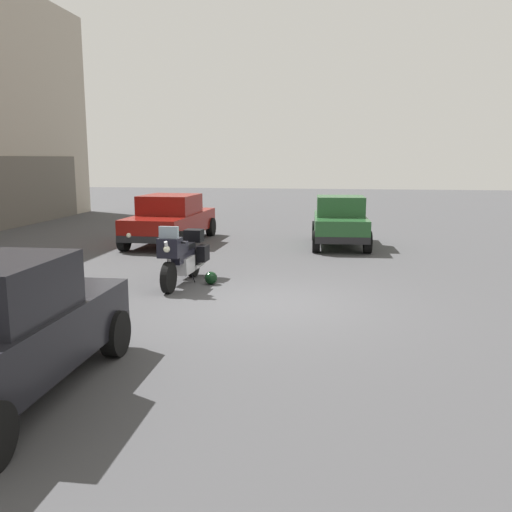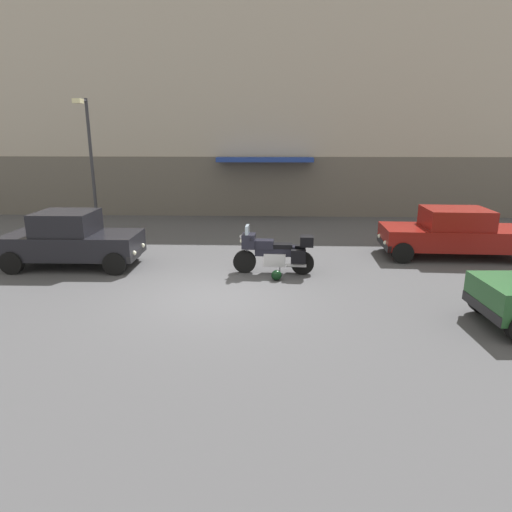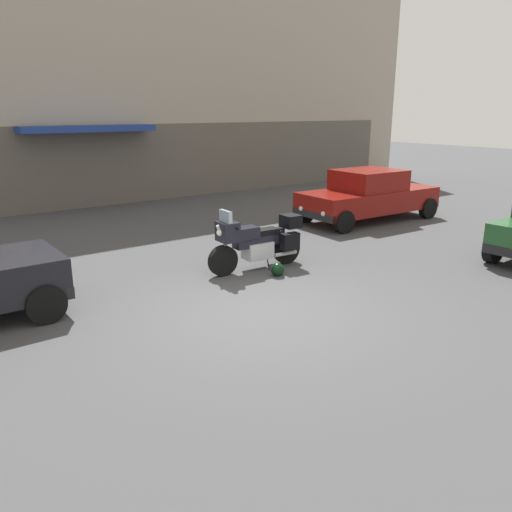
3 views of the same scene
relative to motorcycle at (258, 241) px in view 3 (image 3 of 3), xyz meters
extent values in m
plane|color=#424244|center=(-1.43, -2.01, -0.62)|extent=(80.00, 80.00, 0.00)
cube|color=#A89E8E|center=(-1.43, 10.52, 4.13)|extent=(34.09, 2.40, 9.51)
cube|color=#5C564E|center=(-1.43, 9.30, 0.78)|extent=(30.68, 0.12, 2.80)
cube|color=navy|center=(-0.45, 8.87, 2.08)|extent=(4.40, 1.10, 0.20)
cylinder|color=black|center=(-0.85, 0.05, -0.30)|extent=(0.65, 0.18, 0.64)
cylinder|color=black|center=(0.76, -0.04, -0.30)|extent=(0.65, 0.18, 0.64)
cylinder|color=#B7B7BC|center=(-0.83, 0.05, 0.13)|extent=(0.33, 0.09, 0.68)
cube|color=#B7B7BC|center=(-0.01, 0.00, -0.20)|extent=(0.62, 0.43, 0.36)
cube|color=black|center=(-0.01, 0.00, 0.04)|extent=(1.11, 0.34, 0.28)
cube|color=black|center=(-0.30, 0.02, 0.22)|extent=(0.54, 0.37, 0.24)
cube|color=black|center=(0.19, -0.01, 0.18)|extent=(0.58, 0.33, 0.12)
cube|color=black|center=(-0.73, 0.04, 0.30)|extent=(0.38, 0.46, 0.40)
cube|color=#8C9EAD|center=(-0.77, 0.04, 0.60)|extent=(0.10, 0.40, 0.28)
sphere|color=#EAEACC|center=(-0.91, 0.05, 0.30)|extent=(0.14, 0.14, 0.14)
cylinder|color=black|center=(-0.65, 0.04, 0.40)|extent=(0.07, 0.62, 0.04)
cylinder|color=#B7B7BC|center=(0.58, -0.23, -0.32)|extent=(0.55, 0.12, 0.09)
cube|color=black|center=(0.63, -0.31, -0.04)|extent=(0.41, 0.22, 0.36)
cube|color=black|center=(0.66, 0.25, -0.04)|extent=(0.41, 0.22, 0.36)
cube|color=black|center=(0.86, -0.05, 0.33)|extent=(0.38, 0.42, 0.28)
cylinder|color=black|center=(0.13, -0.19, -0.47)|extent=(0.03, 0.13, 0.29)
sphere|color=black|center=(0.04, -0.62, -0.48)|extent=(0.28, 0.28, 0.28)
cube|color=black|center=(-4.04, 0.49, -0.20)|extent=(0.14, 1.64, 0.20)
cylinder|color=black|center=(-4.45, 1.27, -0.30)|extent=(0.64, 0.23, 0.64)
cylinder|color=black|center=(-4.44, -0.29, -0.30)|extent=(0.64, 0.23, 0.64)
sphere|color=silver|center=(-4.00, 0.95, -0.08)|extent=(0.14, 0.14, 0.14)
sphere|color=silver|center=(-3.99, 0.04, -0.08)|extent=(0.14, 0.14, 0.14)
cube|color=maroon|center=(5.70, 1.98, 0.02)|extent=(4.57, 1.95, 0.64)
cube|color=maroon|center=(5.65, 1.98, 0.64)|extent=(1.97, 1.70, 0.60)
cube|color=#8C9EAD|center=(4.75, 2.02, 0.64)|extent=(0.12, 1.50, 0.51)
cube|color=#8C9EAD|center=(6.55, 1.94, 0.64)|extent=(0.12, 1.50, 0.48)
cube|color=black|center=(3.50, 2.07, -0.20)|extent=(0.19, 1.76, 0.20)
cube|color=black|center=(7.90, 1.88, -0.20)|extent=(0.19, 1.76, 0.20)
cylinder|color=black|center=(3.87, 1.21, -0.30)|extent=(0.65, 0.25, 0.64)
cylinder|color=black|center=(3.94, 2.89, -0.30)|extent=(0.65, 0.25, 0.64)
cylinder|color=black|center=(7.46, 1.06, -0.30)|extent=(0.65, 0.25, 0.64)
cylinder|color=black|center=(7.53, 2.74, -0.30)|extent=(0.65, 0.25, 0.64)
sphere|color=silver|center=(3.43, 1.59, -0.08)|extent=(0.14, 0.14, 0.14)
sphere|color=silver|center=(3.47, 2.55, -0.08)|extent=(0.14, 0.14, 0.14)
cylinder|color=black|center=(4.51, -2.75, -0.30)|extent=(0.65, 0.25, 0.64)
camera|label=1|loc=(-11.36, -3.25, 2.09)|focal=38.42mm
camera|label=2|loc=(-0.09, -11.99, 3.11)|focal=31.27mm
camera|label=3|loc=(-6.21, -8.35, 2.68)|focal=35.52mm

